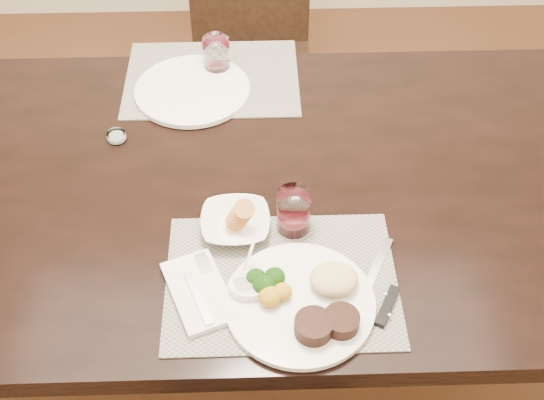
{
  "coord_description": "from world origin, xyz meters",
  "views": [
    {
      "loc": [
        0.01,
        -1.11,
        1.84
      ],
      "look_at": [
        0.04,
        -0.13,
        0.82
      ],
      "focal_mm": 45.0,
      "sensor_mm": 36.0,
      "label": 1
    }
  ],
  "objects_px": {
    "cracker_bowl": "(236,223)",
    "far_plate": "(193,90)",
    "wine_glass_near": "(294,213)",
    "chair_far": "(250,43)",
    "steak_knife": "(385,295)",
    "dinner_plate": "(307,301)"
  },
  "relations": [
    {
      "from": "cracker_bowl",
      "to": "far_plate",
      "type": "distance_m",
      "value": 0.49
    },
    {
      "from": "wine_glass_near",
      "to": "far_plate",
      "type": "height_order",
      "value": "wine_glass_near"
    },
    {
      "from": "chair_far",
      "to": "wine_glass_near",
      "type": "xyz_separation_m",
      "value": [
        0.09,
        -1.08,
        0.29
      ]
    },
    {
      "from": "chair_far",
      "to": "steak_knife",
      "type": "xyz_separation_m",
      "value": [
        0.26,
        -1.27,
        0.26
      ]
    },
    {
      "from": "far_plate",
      "to": "chair_far",
      "type": "bearing_deg",
      "value": 76.02
    },
    {
      "from": "dinner_plate",
      "to": "wine_glass_near",
      "type": "bearing_deg",
      "value": 85.01
    },
    {
      "from": "chair_far",
      "to": "dinner_plate",
      "type": "relative_size",
      "value": 3.09
    },
    {
      "from": "steak_knife",
      "to": "chair_far",
      "type": "bearing_deg",
      "value": 128.22
    },
    {
      "from": "dinner_plate",
      "to": "steak_knife",
      "type": "xyz_separation_m",
      "value": [
        0.15,
        0.02,
        -0.01
      ]
    },
    {
      "from": "steak_knife",
      "to": "cracker_bowl",
      "type": "height_order",
      "value": "cracker_bowl"
    },
    {
      "from": "cracker_bowl",
      "to": "wine_glass_near",
      "type": "height_order",
      "value": "wine_glass_near"
    },
    {
      "from": "steak_knife",
      "to": "far_plate",
      "type": "bearing_deg",
      "value": 148.33
    },
    {
      "from": "wine_glass_near",
      "to": "far_plate",
      "type": "distance_m",
      "value": 0.53
    },
    {
      "from": "steak_knife",
      "to": "cracker_bowl",
      "type": "xyz_separation_m",
      "value": [
        -0.29,
        0.18,
        0.01
      ]
    },
    {
      "from": "chair_far",
      "to": "far_plate",
      "type": "relative_size",
      "value": 2.99
    },
    {
      "from": "dinner_plate",
      "to": "wine_glass_near",
      "type": "relative_size",
      "value": 2.96
    },
    {
      "from": "cracker_bowl",
      "to": "wine_glass_near",
      "type": "distance_m",
      "value": 0.12
    },
    {
      "from": "chair_far",
      "to": "cracker_bowl",
      "type": "xyz_separation_m",
      "value": [
        -0.04,
        -1.08,
        0.27
      ]
    },
    {
      "from": "chair_far",
      "to": "wine_glass_near",
      "type": "height_order",
      "value": "chair_far"
    },
    {
      "from": "cracker_bowl",
      "to": "dinner_plate",
      "type": "bearing_deg",
      "value": -55.6
    },
    {
      "from": "chair_far",
      "to": "cracker_bowl",
      "type": "bearing_deg",
      "value": -91.87
    },
    {
      "from": "dinner_plate",
      "to": "wine_glass_near",
      "type": "height_order",
      "value": "wine_glass_near"
    }
  ]
}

